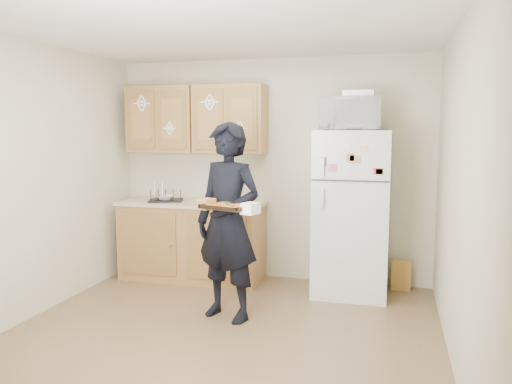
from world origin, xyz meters
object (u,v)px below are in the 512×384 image
(refrigerator, at_px, (352,213))
(microwave, at_px, (350,114))
(person, at_px, (228,222))
(baking_tray, at_px, (228,207))
(dish_rack, at_px, (166,195))

(refrigerator, bearing_deg, microwave, -128.12)
(person, height_order, baking_tray, person)
(microwave, bearing_deg, person, -139.93)
(person, bearing_deg, microwave, 62.52)
(dish_rack, bearing_deg, refrigerator, 0.59)
(refrigerator, xyz_separation_m, microwave, (-0.04, -0.05, 1.02))
(person, bearing_deg, dish_rack, 155.72)
(refrigerator, relative_size, baking_tray, 4.29)
(baking_tray, bearing_deg, person, 126.23)
(microwave, bearing_deg, baking_tray, -129.73)
(person, distance_m, microwave, 1.68)
(person, xyz_separation_m, dish_rack, (-1.08, 0.98, 0.09))
(person, relative_size, dish_rack, 4.75)
(baking_tray, bearing_deg, microwave, 72.72)
(refrigerator, distance_m, dish_rack, 2.09)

